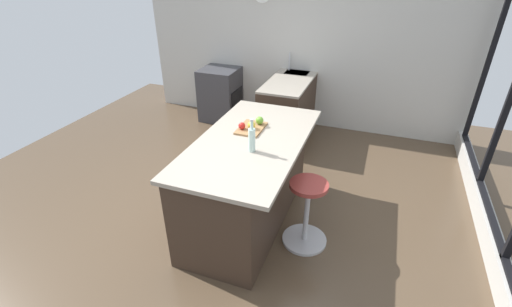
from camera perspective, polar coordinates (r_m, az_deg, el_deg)
name	(u,v)px	position (r m, az deg, el deg)	size (l,w,h in m)	color
ground_plane	(232,214)	(3.99, -3.95, -9.65)	(7.06, 7.06, 0.00)	brown
interior_partition_left	(300,31)	(5.77, 7.04, 18.95)	(0.15, 5.11, 2.96)	beige
sink_cabinet	(293,102)	(5.71, 5.97, 8.19)	(1.83, 0.60, 1.18)	#38281E
oven_range	(221,94)	(6.12, -5.71, 9.47)	(0.60, 0.61, 0.87)	#38383D
kitchen_island	(247,180)	(3.66, -1.43, -4.21)	(1.88, 0.98, 0.95)	#38281E
stool_by_window	(306,215)	(3.48, 8.10, -9.76)	(0.44, 0.44, 0.69)	#B7B7BC
cutting_board	(251,128)	(3.61, -0.79, 4.08)	(0.36, 0.24, 0.02)	olive
apple_red	(242,126)	(3.56, -2.28, 4.47)	(0.07, 0.07, 0.07)	red
apple_green	(260,120)	(3.66, 0.57, 5.34)	(0.08, 0.08, 0.08)	#609E2D
apple_yellow	(252,125)	(3.56, -0.72, 4.59)	(0.08, 0.08, 0.08)	gold
water_bottle	(252,139)	(3.15, -0.68, 2.36)	(0.06, 0.06, 0.31)	silver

